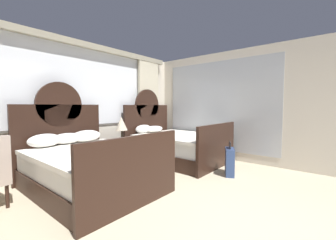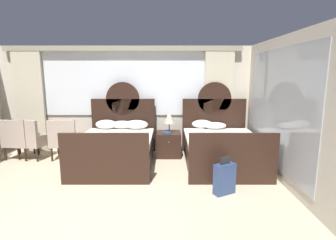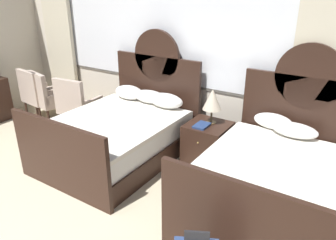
{
  "view_description": "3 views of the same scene",
  "coord_description": "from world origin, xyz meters",
  "px_view_note": "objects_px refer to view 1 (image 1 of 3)",
  "views": [
    {
      "loc": [
        -1.82,
        -0.64,
        1.35
      ],
      "look_at": [
        1.52,
        2.1,
        1.06
      ],
      "focal_mm": 22.69,
      "sensor_mm": 36.0,
      "label": 1
    },
    {
      "loc": [
        1.13,
        -3.14,
        2.02
      ],
      "look_at": [
        1.15,
        2.28,
        1.04
      ],
      "focal_mm": 27.97,
      "sensor_mm": 36.0,
      "label": 2
    },
    {
      "loc": [
        2.98,
        -0.79,
        2.45
      ],
      "look_at": [
        1.02,
        2.23,
        0.93
      ],
      "focal_mm": 34.72,
      "sensor_mm": 36.0,
      "label": 3
    }
  ],
  "objects_px": {
    "table_lamp_on_nightstand": "(121,124)",
    "book_on_nightstand": "(125,140)",
    "suitcase_on_floor": "(230,162)",
    "bed_near_window": "(89,165)",
    "bed_near_mirror": "(176,145)",
    "nightstand_between_beds": "(123,153)"
  },
  "relations": [
    {
      "from": "bed_near_mirror",
      "to": "bed_near_window",
      "type": "bearing_deg",
      "value": 179.57
    },
    {
      "from": "table_lamp_on_nightstand",
      "to": "nightstand_between_beds",
      "type": "bearing_deg",
      "value": -102.58
    },
    {
      "from": "nightstand_between_beds",
      "to": "suitcase_on_floor",
      "type": "xyz_separation_m",
      "value": [
        0.93,
        -2.08,
        -0.03
      ]
    },
    {
      "from": "book_on_nightstand",
      "to": "bed_near_window",
      "type": "bearing_deg",
      "value": -157.57
    },
    {
      "from": "book_on_nightstand",
      "to": "suitcase_on_floor",
      "type": "distance_m",
      "value": 2.22
    },
    {
      "from": "book_on_nightstand",
      "to": "bed_near_mirror",
      "type": "bearing_deg",
      "value": -21.74
    },
    {
      "from": "bed_near_window",
      "to": "nightstand_between_beds",
      "type": "distance_m",
      "value": 1.31
    },
    {
      "from": "bed_near_window",
      "to": "bed_near_mirror",
      "type": "xyz_separation_m",
      "value": [
        2.33,
        -0.02,
        -0.01
      ]
    },
    {
      "from": "table_lamp_on_nightstand",
      "to": "book_on_nightstand",
      "type": "relative_size",
      "value": 1.97
    },
    {
      "from": "bed_near_mirror",
      "to": "table_lamp_on_nightstand",
      "type": "height_order",
      "value": "bed_near_mirror"
    },
    {
      "from": "nightstand_between_beds",
      "to": "book_on_nightstand",
      "type": "relative_size",
      "value": 2.36
    },
    {
      "from": "table_lamp_on_nightstand",
      "to": "suitcase_on_floor",
      "type": "xyz_separation_m",
      "value": [
        0.92,
        -2.14,
        -0.68
      ]
    },
    {
      "from": "bed_near_window",
      "to": "suitcase_on_floor",
      "type": "bearing_deg",
      "value": -35.54
    },
    {
      "from": "suitcase_on_floor",
      "to": "nightstand_between_beds",
      "type": "bearing_deg",
      "value": 114.18
    },
    {
      "from": "bed_near_mirror",
      "to": "book_on_nightstand",
      "type": "height_order",
      "value": "bed_near_mirror"
    },
    {
      "from": "nightstand_between_beds",
      "to": "table_lamp_on_nightstand",
      "type": "height_order",
      "value": "table_lamp_on_nightstand"
    },
    {
      "from": "table_lamp_on_nightstand",
      "to": "book_on_nightstand",
      "type": "height_order",
      "value": "table_lamp_on_nightstand"
    },
    {
      "from": "table_lamp_on_nightstand",
      "to": "book_on_nightstand",
      "type": "xyz_separation_m",
      "value": [
        -0.06,
        -0.18,
        -0.34
      ]
    },
    {
      "from": "bed_near_window",
      "to": "table_lamp_on_nightstand",
      "type": "bearing_deg",
      "value": 28.51
    },
    {
      "from": "nightstand_between_beds",
      "to": "book_on_nightstand",
      "type": "xyz_separation_m",
      "value": [
        -0.04,
        -0.12,
        0.31
      ]
    },
    {
      "from": "bed_near_mirror",
      "to": "book_on_nightstand",
      "type": "bearing_deg",
      "value": 158.26
    },
    {
      "from": "table_lamp_on_nightstand",
      "to": "book_on_nightstand",
      "type": "bearing_deg",
      "value": -107.71
    }
  ]
}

